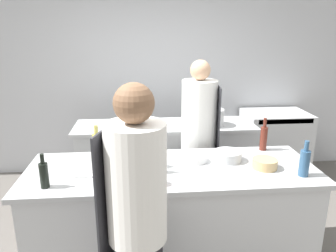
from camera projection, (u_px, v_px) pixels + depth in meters
name	position (u px, v px, depth m)	size (l,w,h in m)	color
wall_back	(157.00, 74.00, 4.55)	(8.00, 0.06, 2.80)	silver
prep_counter	(172.00, 217.00, 2.79)	(2.35, 0.84, 0.92)	silver
pass_counter	(165.00, 161.00, 3.98)	(2.11, 0.61, 0.92)	silver
oven_range	(273.00, 143.00, 4.60)	(0.85, 0.66, 0.90)	silver
chef_at_prep_near	(137.00, 226.00, 1.96)	(0.40, 0.39, 1.74)	black
chef_at_stove	(199.00, 144.00, 3.36)	(0.38, 0.36, 1.72)	black
bottle_olive_oil	(304.00, 162.00, 2.49)	(0.08, 0.08, 0.28)	#2D5175
bottle_vinegar	(154.00, 158.00, 2.65)	(0.08, 0.08, 0.19)	silver
bottle_wine	(147.00, 158.00, 2.53)	(0.07, 0.07, 0.31)	#19471E
bottle_cooking_oil	(97.00, 144.00, 2.87)	(0.08, 0.08, 0.28)	#B2A84C
bottle_sauce	(44.00, 174.00, 2.31)	(0.06, 0.06, 0.25)	black
bottle_water	(264.00, 137.00, 3.02)	(0.06, 0.06, 0.31)	#5B2319
bowl_mixing_large	(196.00, 159.00, 2.77)	(0.18, 0.18, 0.05)	white
bowl_prep_small	(228.00, 156.00, 2.79)	(0.23, 0.23, 0.08)	#B7BABC
bowl_ceramic_blue	(265.00, 163.00, 2.65)	(0.20, 0.20, 0.08)	tan
cup	(157.00, 179.00, 2.36)	(0.09, 0.09, 0.09)	#B2382D
cutting_board	(99.00, 171.00, 2.59)	(0.43, 0.23, 0.01)	white
stockpot	(211.00, 117.00, 3.79)	(0.29, 0.29, 0.19)	silver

